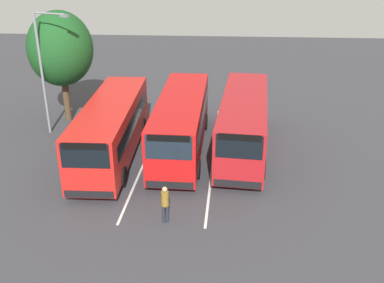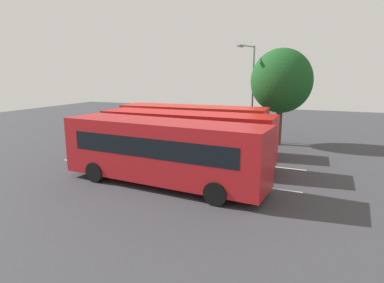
{
  "view_description": "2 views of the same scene",
  "coord_description": "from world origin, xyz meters",
  "px_view_note": "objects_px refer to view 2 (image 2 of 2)",
  "views": [
    {
      "loc": [
        22.73,
        2.16,
        11.01
      ],
      "look_at": [
        1.25,
        0.72,
        1.33
      ],
      "focal_mm": 41.39,
      "sensor_mm": 36.0,
      "label": 1
    },
    {
      "loc": [
        -7.71,
        16.9,
        5.33
      ],
      "look_at": [
        -0.76,
        -0.3,
        1.43
      ],
      "focal_mm": 29.97,
      "sensor_mm": 36.0,
      "label": 2
    }
  ],
  "objects_px": {
    "bus_far_left": "(192,126)",
    "street_lamp": "(251,87)",
    "depot_tree": "(281,81)",
    "pedestrian": "(86,139)",
    "bus_center_right": "(162,150)",
    "bus_center_left": "(185,137)"
  },
  "relations": [
    {
      "from": "pedestrian",
      "to": "street_lamp",
      "type": "bearing_deg",
      "value": 29.57
    },
    {
      "from": "bus_center_right",
      "to": "pedestrian",
      "type": "height_order",
      "value": "bus_center_right"
    },
    {
      "from": "depot_tree",
      "to": "bus_center_right",
      "type": "bearing_deg",
      "value": 70.75
    },
    {
      "from": "bus_far_left",
      "to": "bus_center_right",
      "type": "distance_m",
      "value": 7.41
    },
    {
      "from": "pedestrian",
      "to": "depot_tree",
      "type": "height_order",
      "value": "depot_tree"
    },
    {
      "from": "street_lamp",
      "to": "depot_tree",
      "type": "height_order",
      "value": "street_lamp"
    },
    {
      "from": "depot_tree",
      "to": "street_lamp",
      "type": "bearing_deg",
      "value": -6.54
    },
    {
      "from": "bus_center_left",
      "to": "depot_tree",
      "type": "xyz_separation_m",
      "value": [
        -4.34,
        -8.09,
        3.09
      ]
    },
    {
      "from": "bus_far_left",
      "to": "street_lamp",
      "type": "distance_m",
      "value": 6.15
    },
    {
      "from": "bus_far_left",
      "to": "pedestrian",
      "type": "height_order",
      "value": "bus_far_left"
    },
    {
      "from": "pedestrian",
      "to": "depot_tree",
      "type": "bearing_deg",
      "value": 22.59
    },
    {
      "from": "pedestrian",
      "to": "street_lamp",
      "type": "height_order",
      "value": "street_lamp"
    },
    {
      "from": "bus_center_right",
      "to": "bus_far_left",
      "type": "bearing_deg",
      "value": -74.36
    },
    {
      "from": "pedestrian",
      "to": "bus_center_left",
      "type": "bearing_deg",
      "value": -12.39
    },
    {
      "from": "pedestrian",
      "to": "street_lamp",
      "type": "distance_m",
      "value": 12.93
    },
    {
      "from": "street_lamp",
      "to": "pedestrian",
      "type": "bearing_deg",
      "value": -31.65
    },
    {
      "from": "bus_center_right",
      "to": "street_lamp",
      "type": "xyz_separation_m",
      "value": [
        -1.77,
        -11.89,
        2.58
      ]
    },
    {
      "from": "bus_center_left",
      "to": "pedestrian",
      "type": "xyz_separation_m",
      "value": [
        7.28,
        -0.04,
        -0.73
      ]
    },
    {
      "from": "street_lamp",
      "to": "depot_tree",
      "type": "relative_size",
      "value": 1.04
    },
    {
      "from": "bus_center_left",
      "to": "depot_tree",
      "type": "bearing_deg",
      "value": -117.1
    },
    {
      "from": "bus_center_right",
      "to": "street_lamp",
      "type": "height_order",
      "value": "street_lamp"
    },
    {
      "from": "bus_far_left",
      "to": "depot_tree",
      "type": "xyz_separation_m",
      "value": [
        -5.44,
        -4.34,
        3.09
      ]
    }
  ]
}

